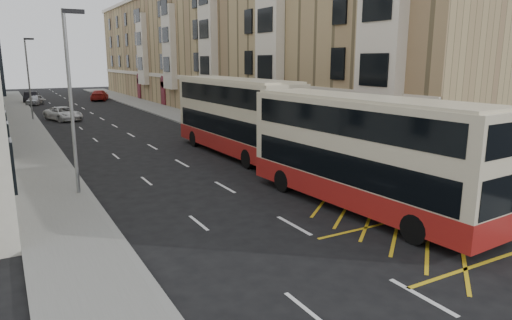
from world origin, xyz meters
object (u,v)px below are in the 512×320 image
pedestrian_near (504,200)px  white_van (63,114)px  car_silver (35,100)px  car_red (99,95)px  car_dark (31,97)px  pedestrian_far (359,161)px  street_lamp_near (71,93)px  pedestrian_mid (475,186)px  double_decker_rear (235,116)px  street_lamp_far (29,74)px  double_decker_front (362,153)px

pedestrian_near → white_van: (-10.14, 40.54, -0.37)m
car_silver → car_red: car_red is taller
pedestrian_near → car_dark: pedestrian_near is taller
pedestrian_far → white_van: size_ratio=0.37×
street_lamp_near → car_dark: (1.15, 52.31, -3.88)m
pedestrian_mid → pedestrian_far: (-1.06, 5.77, 0.01)m
double_decker_rear → car_red: double_decker_rear is taller
street_lamp_near → street_lamp_far: 30.00m
street_lamp_far → car_red: size_ratio=1.48×
car_dark → car_red: bearing=-0.0°
white_van → car_red: car_red is taller
pedestrian_far → car_silver: 53.43m
double_decker_front → pedestrian_mid: (3.92, -2.48, -1.32)m
double_decker_front → car_silver: (-8.46, 55.51, -1.68)m
pedestrian_mid → double_decker_rear: bearing=113.5°
double_decker_rear → pedestrian_mid: bearing=-78.2°
street_lamp_near → car_silver: bearing=88.3°
street_lamp_near → pedestrian_far: street_lamp_near is taller
double_decker_front → car_silver: size_ratio=2.96×
white_van → car_red: size_ratio=0.91×
car_silver → car_dark: bearing=113.0°
car_silver → pedestrian_near: bearing=-59.2°
street_lamp_far → pedestrian_mid: street_lamp_far is taller
pedestrian_near → white_van: bearing=-103.2°
double_decker_rear → white_van: double_decker_rear is taller
street_lamp_far → double_decker_front: (9.84, -37.64, -2.28)m
car_dark → street_lamp_near: bearing=-82.5°
double_decker_rear → car_silver: size_ratio=3.10×
double_decker_rear → street_lamp_near: bearing=-155.8°
street_lamp_near → pedestrian_mid: 17.46m
pedestrian_far → car_dark: (-11.55, 56.66, -0.30)m
white_van → car_silver: white_van is taller
double_decker_front → pedestrian_mid: 4.82m
pedestrian_near → pedestrian_mid: size_ratio=1.02×
double_decker_front → car_silver: 56.18m
street_lamp_far → pedestrian_mid: 42.57m
pedestrian_mid → car_red: 61.08m
pedestrian_far → car_dark: 57.82m
double_decker_front → double_decker_rear: 12.52m
street_lamp_far → white_van: street_lamp_far is taller
street_lamp_near → pedestrian_mid: (13.76, -10.12, -3.60)m
double_decker_rear → car_red: (0.06, 46.00, -1.71)m
street_lamp_far → pedestrian_far: bearing=-69.7°
pedestrian_mid → white_van: pedestrian_mid is taller
pedestrian_far → car_red: 55.26m
double_decker_front → car_dark: bearing=94.5°
pedestrian_mid → white_van: 40.30m
street_lamp_near → street_lamp_far: bearing=90.0°
double_decker_front → car_red: bearing=85.6°
white_van → car_red: bearing=52.5°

